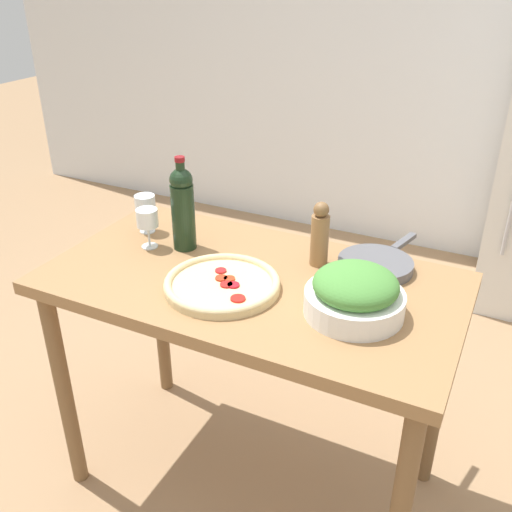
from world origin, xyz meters
name	(u,v)px	position (x,y,z in m)	size (l,w,h in m)	color
ground_plane	(252,476)	(0.00, 0.00, 0.00)	(14.00, 14.00, 0.00)	#9E7A56
wall_back	(423,46)	(0.00, 2.31, 1.30)	(6.40, 0.06, 2.60)	silver
prep_counter	(251,309)	(0.00, 0.00, 0.77)	(1.30, 0.71, 0.89)	olive
wine_bottle	(183,207)	(-0.30, 0.09, 1.04)	(0.08, 0.08, 0.33)	black
wine_glass_near	(147,220)	(-0.41, 0.04, 0.99)	(0.07, 0.07, 0.14)	silver
wine_glass_far	(145,206)	(-0.49, 0.14, 0.99)	(0.07, 0.07, 0.14)	silver
pepper_mill	(320,235)	(0.16, 0.18, 0.99)	(0.06, 0.06, 0.22)	olive
salad_bowl	(355,294)	(0.35, -0.05, 0.95)	(0.28, 0.28, 0.14)	white
homemade_pizza	(222,284)	(-0.05, -0.10, 0.90)	(0.35, 0.35, 0.03)	#DBC189
cast_iron_skillet	(376,264)	(0.33, 0.23, 0.90)	(0.24, 0.38, 0.03)	#56565B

